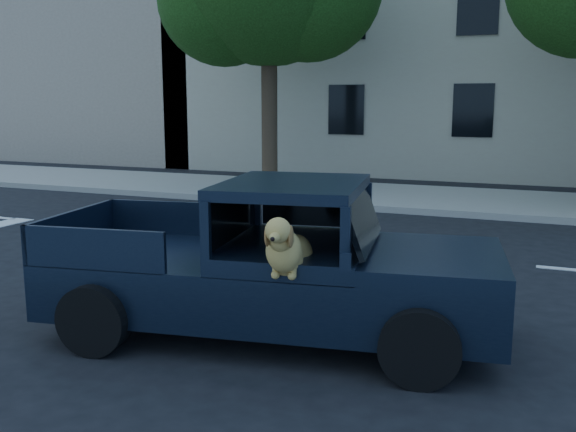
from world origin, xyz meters
name	(u,v)px	position (x,y,z in m)	size (l,w,h in m)	color
ground	(249,307)	(0.00, 0.00, 0.00)	(120.00, 120.00, 0.00)	black
far_sidewalk	(408,198)	(0.00, 9.20, 0.07)	(60.00, 4.00, 0.15)	gray
lane_stripes	(455,259)	(2.00, 3.40, 0.01)	(21.60, 0.14, 0.01)	silver
building_main	(551,38)	(3.00, 16.50, 4.50)	(26.00, 6.00, 9.00)	#B8B298
building_left	(103,65)	(-15.00, 16.50, 4.00)	(12.00, 6.00, 8.00)	tan
pickup_truck	(265,285)	(0.58, -0.80, 0.57)	(4.91, 2.66, 1.68)	black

